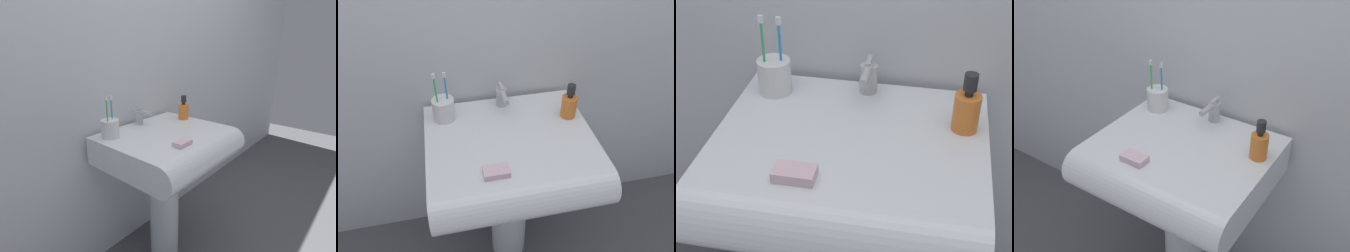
% 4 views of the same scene
% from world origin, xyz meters
% --- Properties ---
extents(ground_plane, '(6.00, 6.00, 0.00)m').
position_xyz_m(ground_plane, '(0.00, 0.00, 0.00)').
color(ground_plane, '#4C4C51').
rests_on(ground_plane, ground).
extents(wall_back, '(5.00, 0.05, 2.40)m').
position_xyz_m(wall_back, '(0.00, 0.29, 1.20)').
color(wall_back, silver).
rests_on(wall_back, ground).
extents(sink_pedestal, '(0.17, 0.17, 0.64)m').
position_xyz_m(sink_pedestal, '(0.00, 0.00, 0.32)').
color(sink_pedestal, white).
rests_on(sink_pedestal, ground).
extents(sink_basin, '(0.64, 0.57, 0.15)m').
position_xyz_m(sink_basin, '(0.00, -0.06, 0.71)').
color(sink_basin, white).
rests_on(sink_basin, sink_pedestal).
extents(faucet, '(0.05, 0.13, 0.10)m').
position_xyz_m(faucet, '(0.01, 0.18, 0.83)').
color(faucet, '#B7B7BC').
rests_on(faucet, sink_basin).
extents(toothbrush_cup, '(0.09, 0.09, 0.22)m').
position_xyz_m(toothbrush_cup, '(-0.23, 0.15, 0.83)').
color(toothbrush_cup, white).
rests_on(toothbrush_cup, sink_basin).
extents(soap_bottle, '(0.06, 0.06, 0.15)m').
position_xyz_m(soap_bottle, '(0.26, 0.07, 0.84)').
color(soap_bottle, orange).
rests_on(soap_bottle, sink_basin).
extents(bar_soap, '(0.09, 0.05, 0.02)m').
position_xyz_m(bar_soap, '(-0.09, -0.19, 0.79)').
color(bar_soap, silver).
rests_on(bar_soap, sink_basin).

